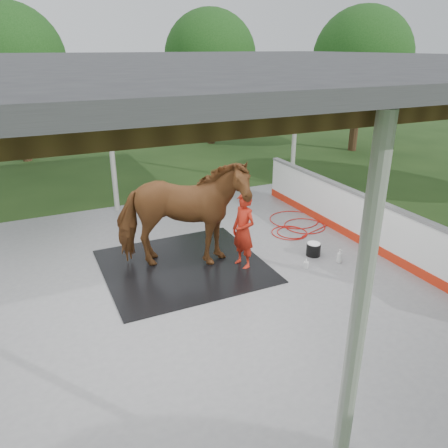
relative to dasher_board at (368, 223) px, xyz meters
name	(u,v)px	position (x,y,z in m)	size (l,w,h in m)	color
ground	(173,292)	(-4.60, 0.00, -0.59)	(100.00, 100.00, 0.00)	#1E3814
concrete_slab	(173,291)	(-4.60, 0.00, -0.57)	(12.00, 10.00, 0.05)	slate
pavilion_structure	(161,67)	(-4.60, 0.00, 3.37)	(12.60, 10.60, 4.05)	beige
dasher_board	(368,223)	(0.00, 0.00, 0.00)	(0.16, 8.00, 1.15)	red
tree_belt	(162,75)	(-4.30, 0.90, 3.20)	(28.00, 28.00, 5.80)	#382314
rubber_mat	(184,266)	(-4.09, 0.78, -0.53)	(3.17, 2.97, 0.02)	black
horse	(182,215)	(-4.09, 0.78, 0.59)	(1.20, 2.64, 2.23)	brown
handler	(244,231)	(-2.98, 0.28, 0.24)	(0.57, 0.38, 1.57)	red
wash_bucket	(313,249)	(-1.37, 0.07, -0.40)	(0.31, 0.31, 0.29)	black
soap_bottle_a	(339,256)	(-1.09, -0.44, -0.39)	(0.12, 0.12, 0.30)	silver
soap_bottle_b	(306,263)	(-1.85, -0.35, -0.44)	(0.09, 0.09, 0.20)	#338CD8
hose_coil	(296,225)	(-0.78, 1.63, -0.53)	(1.99, 1.75, 0.02)	#B6130D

